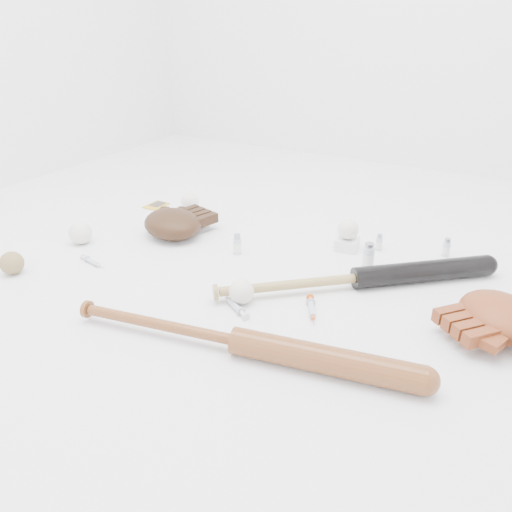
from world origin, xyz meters
The scene contains 21 objects.
bat_dark centered at (0.30, 0.09, 0.03)m, with size 0.93×0.07×0.07m, color black, non-canonical shape.
bat_wood centered at (0.15, -0.37, 0.03)m, with size 0.94×0.07×0.07m, color brown, non-canonical shape.
glove_dark centered at (-0.44, 0.12, 0.05)m, with size 0.28×0.28×0.10m, color black, non-canonical shape.
glove_tan centered at (0.70, 0.04, 0.05)m, with size 0.28×0.28×0.10m, color maroon, non-canonical shape.
trading_card centered at (-0.70, 0.34, 0.00)m, with size 0.07×0.10×0.01m, color gold.
pedestal centered at (0.17, 0.33, 0.02)m, with size 0.08×0.08×0.04m, color white.
baseball_on_pedestal centered at (0.17, 0.33, 0.08)m, with size 0.07×0.07×0.07m, color white.
baseball_left centered at (-0.69, -0.09, 0.04)m, with size 0.08×0.08×0.08m, color white.
baseball_upper centered at (-0.54, 0.38, 0.04)m, with size 0.08×0.08×0.08m, color white.
baseball_mid centered at (0.03, -0.16, 0.04)m, with size 0.07×0.07×0.07m, color white.
baseball_aged centered at (-0.70, -0.37, 0.04)m, with size 0.07×0.07×0.07m, color olive.
syringe_0 centered at (-0.53, -0.20, 0.01)m, with size 0.14×0.02×0.02m, color #ADBCC6, non-canonical shape.
syringe_1 centered at (0.04, -0.20, 0.01)m, with size 0.16×0.03×0.02m, color #ADBCC6, non-canonical shape.
syringe_2 centered at (0.45, 0.22, 0.01)m, with size 0.17×0.03×0.02m, color #ADBCC6, non-canonical shape.
syringe_3 centered at (0.23, -0.11, 0.01)m, with size 0.16×0.03×0.02m, color #ADBCC6, non-canonical shape.
syringe_4 centered at (0.70, 0.22, 0.01)m, with size 0.16×0.03×0.02m, color #ADBCC6, non-canonical shape.
vial_0 centered at (0.27, 0.38, 0.03)m, with size 0.02×0.02×0.06m, color silver.
vial_1 centered at (0.49, 0.45, 0.03)m, with size 0.03×0.03×0.07m, color silver.
vial_2 centered at (-0.15, 0.11, 0.04)m, with size 0.03×0.03×0.07m, color silver.
vial_3 centered at (0.28, 0.23, 0.04)m, with size 0.04×0.04×0.09m, color silver.
vial_4 centered at (-0.45, 0.16, 0.04)m, with size 0.03×0.03×0.08m, color silver.
Camera 1 is at (0.68, -1.22, 0.76)m, focal length 35.00 mm.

